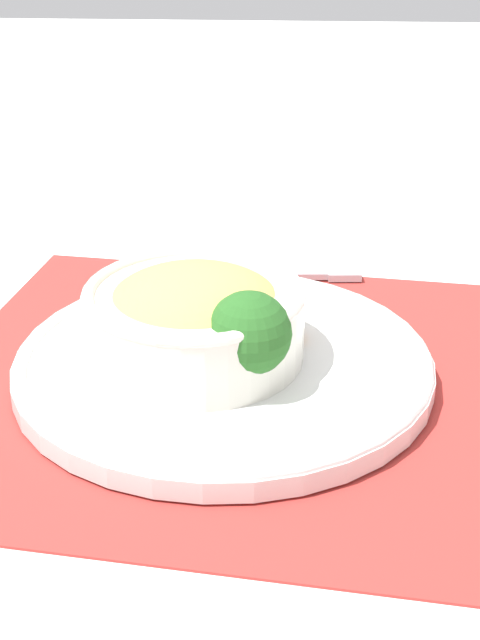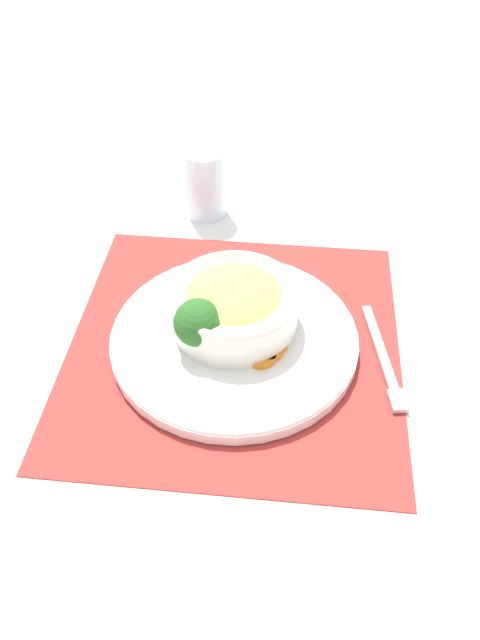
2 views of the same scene
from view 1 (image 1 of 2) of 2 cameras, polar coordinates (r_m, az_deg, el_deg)
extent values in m
plane|color=white|center=(0.70, -1.05, -3.79)|extent=(4.00, 4.00, 0.00)
cube|color=#B2332D|center=(0.70, -1.05, -3.65)|extent=(0.49, 0.50, 0.00)
cylinder|color=white|center=(0.70, -1.06, -2.94)|extent=(0.33, 0.33, 0.02)
torus|color=white|center=(0.69, -1.06, -2.37)|extent=(0.32, 0.32, 0.01)
cylinder|color=silver|center=(0.68, -2.91, -0.32)|extent=(0.17, 0.17, 0.05)
torus|color=silver|center=(0.67, -2.96, 1.74)|extent=(0.17, 0.17, 0.01)
ellipsoid|color=#E0B75B|center=(0.68, -2.94, 0.70)|extent=(0.14, 0.14, 0.06)
cylinder|color=#84AD5B|center=(0.65, 0.57, -3.50)|extent=(0.03, 0.03, 0.02)
sphere|color=#286023|center=(0.63, 0.58, -0.85)|extent=(0.06, 0.06, 0.06)
sphere|color=#286023|center=(0.65, 1.35, 0.18)|extent=(0.03, 0.03, 0.03)
sphere|color=#286023|center=(0.62, -0.06, -1.23)|extent=(0.02, 0.02, 0.02)
cylinder|color=orange|center=(0.72, 2.57, -0.94)|extent=(0.04, 0.04, 0.01)
cylinder|color=orange|center=(0.73, 1.73, -0.53)|extent=(0.04, 0.04, 0.01)
cylinder|color=orange|center=(0.74, 0.71, -0.25)|extent=(0.04, 0.04, 0.01)
cube|color=#B7B7BC|center=(0.87, 1.67, 2.90)|extent=(0.03, 0.18, 0.01)
cube|color=#B7B7BC|center=(0.88, 6.67, 2.90)|extent=(0.02, 0.03, 0.01)
camera|label=2|loc=(0.84, 54.15, 34.87)|focal=35.00mm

